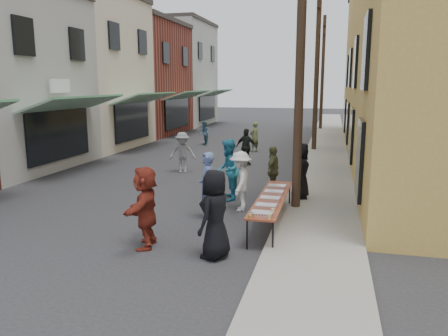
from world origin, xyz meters
The scene contains 27 objects.
ground centered at (0.00, 0.00, 0.00)m, with size 120.00×120.00×0.00m, color #28282B.
sidewalk centered at (5.00, 15.00, 0.05)m, with size 2.20×60.00×0.10m, color gray.
storefront_row centered at (-10.00, 14.96, 4.12)m, with size 8.00×37.00×9.00m.
utility_pole_near centered at (4.30, 3.00, 4.50)m, with size 0.26×0.26×9.00m, color #2D2116.
utility_pole_mid centered at (4.30, 15.00, 4.50)m, with size 0.26×0.26×9.00m, color #2D2116.
utility_pole_far centered at (4.30, 27.00, 4.50)m, with size 0.26×0.26×9.00m, color #2D2116.
serving_table centered at (3.80, 1.38, 0.71)m, with size 0.70×4.00×0.75m.
catering_tray_sausage centered at (3.80, -0.27, 0.79)m, with size 0.50×0.33×0.08m, color maroon.
catering_tray_foil_b centered at (3.80, 0.38, 0.79)m, with size 0.50×0.33×0.08m, color #B2B2B7.
catering_tray_buns centered at (3.80, 1.08, 0.79)m, with size 0.50×0.33×0.08m, color tan.
catering_tray_foil_d centered at (3.80, 1.78, 0.79)m, with size 0.50×0.33×0.08m, color #B2B2B7.
catering_tray_buns_end centered at (3.80, 2.48, 0.79)m, with size 0.50×0.33×0.08m, color tan.
condiment_jar_a centered at (3.58, -0.57, 0.79)m, with size 0.07×0.07×0.08m, color #A57F26.
condiment_jar_b centered at (3.58, -0.47, 0.79)m, with size 0.07×0.07×0.08m, color #A57F26.
condiment_jar_c centered at (3.58, -0.37, 0.79)m, with size 0.07×0.07×0.08m, color #A57F26.
cup_stack centered at (4.00, -0.52, 0.81)m, with size 0.08×0.08×0.12m, color tan.
guest_front_a centered at (2.93, -1.11, 0.96)m, with size 0.94×0.61×1.92m, color black.
guest_front_b centered at (1.98, 1.56, 0.92)m, with size 0.67×0.44×1.85m, color #4F6499.
guest_front_c centered at (2.09, 3.58, 0.98)m, with size 0.96×0.75×1.97m, color teal.
guest_front_d centered at (2.72, 2.53, 0.88)m, with size 1.13×0.65×1.76m, color silver.
guest_front_e centered at (3.40, 4.56, 0.83)m, with size 0.97×0.41×1.66m, color brown.
guest_queue_back centered at (1.24, -0.87, 0.94)m, with size 1.74×0.55×1.87m, color maroon.
server centered at (4.35, 4.02, 0.98)m, with size 0.86×0.56×1.76m, color black.
passerby_left centered at (-0.80, 7.46, 0.85)m, with size 1.10×0.63×1.71m, color slate.
passerby_mid centered at (1.48, 9.75, 0.84)m, with size 0.99×0.41×1.69m, color black.
passerby_right centered at (1.13, 13.84, 0.83)m, with size 0.60×0.40×1.65m, color #5B683C.
passerby_far centered at (-2.30, 15.73, 0.74)m, with size 0.72×0.56×1.48m, color #426580.
Camera 1 is at (5.25, -9.66, 3.66)m, focal length 35.00 mm.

